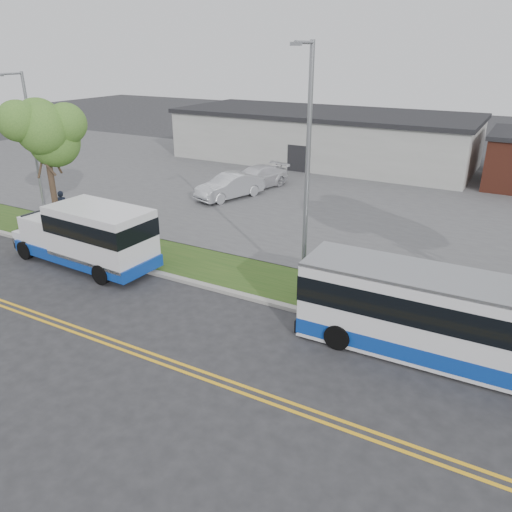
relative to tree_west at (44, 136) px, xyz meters
The scene contains 17 objects.
ground 13.43m from the tree_west, 14.93° to the right, with size 140.00×140.00×0.00m, color #28282B.
lane_line_north 14.83m from the tree_west, 30.43° to the right, with size 70.00×0.12×0.01m, color gold.
lane_line_south 14.97m from the tree_west, 31.49° to the right, with size 70.00×0.12×0.01m, color gold.
curb 13.19m from the tree_west, ahead, with size 80.00×0.30×0.15m, color #9E9B93.
verge 13.03m from the tree_west, ahead, with size 80.00×3.30×0.10m, color #244918.
parking_lot 18.98m from the tree_west, 48.99° to the left, with size 80.00×25.00×0.10m, color #4C4C4F.
commercial_building 24.72m from the tree_west, 75.85° to the left, with size 25.40×10.40×4.35m.
tree_west is the anchor object (origin of this frame).
streetlight_near 15.01m from the tree_west, ahead, with size 0.35×1.53×9.50m.
streetlight_far 4.62m from the tree_west, 151.02° to the left, with size 0.35×1.53×8.00m.
shuttle_bus 7.09m from the tree_west, 26.46° to the right, with size 7.71×2.88×2.91m.
transit_bus 21.80m from the tree_west, ahead, with size 10.27×2.61×2.84m.
pedestrian 4.20m from the tree_west, 120.33° to the left, with size 0.67×0.44×1.85m, color black.
parked_car_a 11.73m from the tree_west, 61.69° to the left, with size 1.69×4.86×1.60m, color silver.
parked_car_b 14.47m from the tree_west, 66.79° to the left, with size 2.12×5.22×1.51m, color silver.
grocery_bag_left 4.95m from the tree_west, 144.39° to the left, with size 0.32×0.32×0.32m, color white.
grocery_bag_right 4.98m from the tree_west, 99.09° to the left, with size 0.32×0.32×0.32m, color white.
Camera 1 is at (10.33, -14.35, 9.33)m, focal length 35.00 mm.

